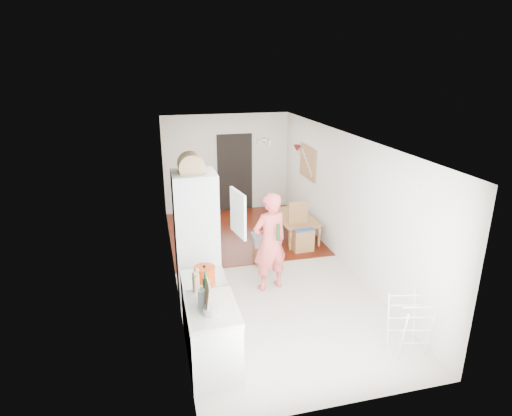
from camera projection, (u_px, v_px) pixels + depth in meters
name	position (u px, v px, depth m)	size (l,w,h in m)	color
room_shell	(262.00, 206.00, 7.68)	(3.20, 7.00, 2.50)	silver
floor	(262.00, 269.00, 8.08)	(3.20, 7.00, 0.01)	beige
wood_floor_overlay	(241.00, 233.00, 9.78)	(3.20, 3.30, 0.01)	#571409
sage_wall_panel	(179.00, 221.00, 5.28)	(0.02, 3.00, 1.30)	gray
tile_splashback	(187.00, 293.00, 5.00)	(0.02, 1.90, 0.50)	black
doorway_recess	(235.00, 173.00, 11.00)	(0.90, 0.04, 2.00)	black
base_cabinet	(213.00, 341.00, 5.30)	(0.60, 0.90, 0.86)	white
worktop	(212.00, 309.00, 5.15)	(0.62, 0.92, 0.06)	beige
range_cooker	(205.00, 308.00, 5.99)	(0.60, 0.60, 0.88)	white
cooker_top	(204.00, 279.00, 5.84)	(0.60, 0.60, 0.04)	silver
fridge_housing	(197.00, 239.00, 6.72)	(0.66, 0.66, 2.15)	white
fridge_door	(238.00, 213.00, 6.44)	(0.56, 0.04, 0.70)	white
fridge_interior	(215.00, 208.00, 6.64)	(0.02, 0.52, 0.66)	white
pinboard	(308.00, 162.00, 9.68)	(0.03, 0.90, 0.70)	tan
pinboard_frame	(307.00, 162.00, 9.68)	(0.01, 0.94, 0.74)	#A68246
wall_sconce	(297.00, 148.00, 10.21)	(0.18, 0.18, 0.16)	maroon
person	(270.00, 233.00, 7.08)	(0.74, 0.49, 2.03)	#E95857
dining_table	(295.00, 228.00, 9.47)	(1.20, 0.67, 0.42)	#A68246
dining_chair	(302.00, 227.00, 8.77)	(0.42, 0.42, 0.99)	#A68246
stool	(263.00, 253.00, 8.24)	(0.32, 0.32, 0.42)	#A68246
grey_drape	(263.00, 239.00, 8.14)	(0.40, 0.40, 0.18)	gray
drying_rack	(409.00, 327.00, 5.64)	(0.41, 0.37, 0.80)	white
bread_bin	(191.00, 166.00, 6.31)	(0.40, 0.38, 0.21)	tan
red_casserole	(205.00, 273.00, 5.78)	(0.29, 0.29, 0.17)	#C83806
steel_pan	(211.00, 310.00, 4.98)	(0.19, 0.19, 0.09)	silver
held_bottle	(278.00, 233.00, 6.91)	(0.06, 0.06, 0.28)	#18431C
bottle_a	(206.00, 290.00, 5.19)	(0.08, 0.08, 0.33)	#18431C
bottle_b	(207.00, 292.00, 5.20)	(0.06, 0.06, 0.27)	#18431C
bottle_c	(202.00, 298.00, 5.11)	(0.09, 0.09, 0.22)	beige
pepper_mill_front	(195.00, 284.00, 5.44)	(0.06, 0.06, 0.22)	tan
pepper_mill_back	(197.00, 280.00, 5.54)	(0.06, 0.06, 0.22)	tan
chopping_boards	(207.00, 296.00, 5.02)	(0.04, 0.27, 0.37)	tan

